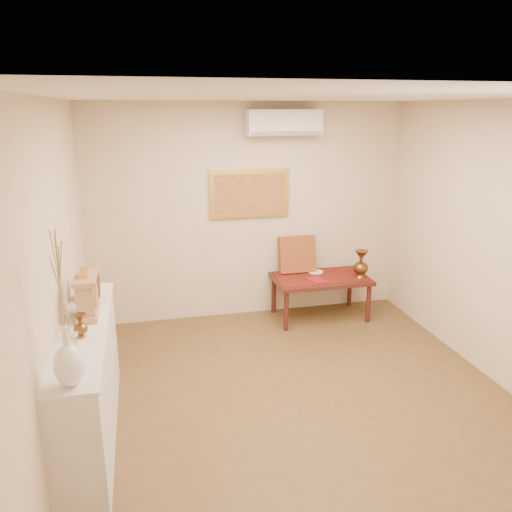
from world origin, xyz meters
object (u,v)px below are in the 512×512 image
object	(u,v)px
white_vase	(63,311)
low_table	(321,282)
mantel_clock	(87,296)
wooden_chest	(90,285)
brass_urn_tall	(361,261)
display_ledge	(89,382)

from	to	relation	value
white_vase	low_table	distance (m)	3.96
mantel_clock	wooden_chest	distance (m)	0.42
brass_urn_tall	wooden_chest	size ratio (longest dim) A/B	1.75
white_vase	mantel_clock	xyz separation A→B (m)	(0.01, 1.09, -0.32)
brass_urn_tall	display_ledge	world-z (taller)	brass_urn_tall
brass_urn_tall	low_table	bearing A→B (deg)	163.16
wooden_chest	low_table	world-z (taller)	wooden_chest
display_ledge	white_vase	bearing A→B (deg)	-89.10
brass_urn_tall	wooden_chest	xyz separation A→B (m)	(-3.14, -1.12, 0.33)
white_vase	low_table	xyz separation A→B (m)	(2.66, 2.77, -0.99)
wooden_chest	display_ledge	bearing A→B (deg)	-91.25
mantel_clock	brass_urn_tall	bearing A→B (deg)	26.16
mantel_clock	wooden_chest	world-z (taller)	mantel_clock
mantel_clock	wooden_chest	xyz separation A→B (m)	(-0.01, 0.41, -0.05)
display_ledge	wooden_chest	xyz separation A→B (m)	(0.01, 0.62, 0.61)
white_vase	wooden_chest	size ratio (longest dim) A/B	4.06
display_ledge	low_table	bearing A→B (deg)	35.10
brass_urn_tall	low_table	xyz separation A→B (m)	(-0.47, 0.14, -0.29)
display_ledge	low_table	xyz separation A→B (m)	(2.67, 1.88, -0.01)
display_ledge	wooden_chest	bearing A→B (deg)	88.75
low_table	white_vase	bearing A→B (deg)	-133.88
brass_urn_tall	wooden_chest	distance (m)	3.35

